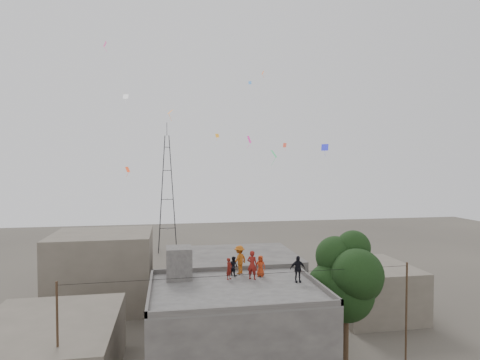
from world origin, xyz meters
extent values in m
cube|color=#454340|center=(0.00, 0.00, 3.00)|extent=(10.00, 8.00, 6.00)
cube|color=#4B4947|center=(0.00, 0.00, 6.05)|extent=(10.00, 8.00, 0.10)
cube|color=#454340|center=(0.00, 3.92, 6.25)|extent=(10.00, 0.15, 0.30)
cube|color=#454340|center=(0.00, -3.92, 6.25)|extent=(10.00, 0.15, 0.30)
cube|color=#454340|center=(4.92, 0.00, 6.25)|extent=(0.15, 8.00, 0.30)
cube|color=#454340|center=(-4.92, 0.00, 6.25)|extent=(0.15, 8.00, 0.30)
cube|color=#454340|center=(-3.20, 2.60, 7.10)|extent=(1.60, 1.80, 2.00)
cube|color=#5D564A|center=(-11.00, 2.00, 2.00)|extent=(8.00, 10.00, 4.00)
cube|color=#454340|center=(2.00, 14.00, 2.50)|extent=(12.00, 9.00, 5.00)
cube|color=#5D564A|center=(-10.00, 16.00, 3.50)|extent=(9.00, 8.00, 7.00)
cube|color=#5D564A|center=(14.00, 10.00, 2.20)|extent=(7.00, 8.00, 4.40)
cylinder|color=black|center=(7.20, 0.50, 2.00)|extent=(0.44, 0.44, 4.00)
cylinder|color=black|center=(7.35, 0.60, 3.60)|extent=(0.64, 0.91, 2.14)
sphere|color=black|center=(7.20, 0.50, 5.20)|extent=(3.60, 3.60, 3.60)
sphere|color=black|center=(8.30, 0.80, 6.00)|extent=(3.00, 3.00, 3.00)
sphere|color=black|center=(6.30, 1.00, 5.60)|extent=(2.80, 2.80, 2.80)
sphere|color=black|center=(7.60, -0.30, 6.60)|extent=(3.20, 3.20, 3.20)
sphere|color=black|center=(6.90, 1.40, 7.40)|extent=(2.60, 2.60, 2.60)
sphere|color=black|center=(8.00, 1.10, 8.00)|extent=(2.20, 2.20, 2.20)
cylinder|color=black|center=(-9.50, -1.50, 3.70)|extent=(0.12, 0.12, 7.40)
cylinder|color=black|center=(10.50, -1.00, 3.70)|extent=(0.12, 0.12, 7.40)
cylinder|color=black|center=(0.50, -1.25, 7.20)|extent=(20.00, 0.52, 0.02)
cylinder|color=black|center=(-4.85, 39.15, 9.00)|extent=(1.27, 1.27, 18.01)
cylinder|color=black|center=(-3.15, 39.15, 9.00)|extent=(1.27, 1.27, 18.01)
cylinder|color=black|center=(-3.15, 40.85, 9.00)|extent=(1.27, 1.27, 18.01)
cylinder|color=black|center=(-4.85, 40.85, 9.00)|extent=(1.27, 1.27, 18.01)
cube|color=black|center=(-4.00, 40.00, 3.60)|extent=(2.36, 0.08, 0.08)
cube|color=black|center=(-4.00, 40.00, 3.60)|extent=(0.08, 2.36, 0.08)
cube|color=black|center=(-4.00, 40.00, 8.10)|extent=(1.81, 0.08, 0.08)
cube|color=black|center=(-4.00, 40.00, 8.10)|extent=(0.08, 1.81, 0.08)
cube|color=black|center=(-4.00, 40.00, 12.60)|extent=(1.26, 0.08, 0.08)
cube|color=black|center=(-4.00, 40.00, 12.60)|extent=(0.08, 1.26, 0.08)
cube|color=black|center=(-4.00, 40.00, 16.20)|extent=(0.82, 0.08, 0.08)
cube|color=black|center=(-4.00, 40.00, 16.20)|extent=(0.08, 0.82, 0.08)
cylinder|color=black|center=(-4.00, 40.00, 19.00)|extent=(0.08, 0.08, 2.00)
imported|color=maroon|center=(1.36, 1.57, 7.01)|extent=(0.80, 0.72, 1.83)
imported|color=#B53614|center=(2.03, 2.12, 6.78)|extent=(0.79, 0.68, 1.36)
imported|color=black|center=(0.33, 2.63, 6.73)|extent=(0.75, 0.78, 1.26)
imported|color=black|center=(4.01, 0.46, 6.92)|extent=(0.98, 0.46, 1.64)
imported|color=#AE5413|center=(0.80, 3.01, 7.04)|extent=(1.38, 1.32, 1.89)
imported|color=#61150F|center=(-0.08, 1.80, 6.78)|extent=(0.58, 0.58, 1.36)
plane|color=#FF451A|center=(-6.88, 8.33, 13.03)|extent=(0.36, 0.48, 0.41)
plane|color=#F927A5|center=(2.78, 9.52, 15.50)|extent=(0.26, 0.61, 0.55)
plane|color=#F8A126|center=(0.67, 14.12, 16.12)|extent=(0.38, 0.34, 0.33)
plane|color=#2428CF|center=(8.23, 6.62, 14.75)|extent=(0.55, 0.43, 0.51)
plane|color=white|center=(-7.31, 11.78, 19.11)|extent=(0.47, 0.28, 0.39)
plane|color=#EB561A|center=(4.80, 13.13, 21.87)|extent=(0.15, 0.36, 0.33)
plane|color=#2FB15E|center=(2.95, 2.25, 14.09)|extent=(0.56, 0.66, 0.47)
plane|color=#E44A35|center=(6.35, 11.24, 15.14)|extent=(0.39, 0.24, 0.39)
plane|color=orange|center=(-3.70, 3.87, 16.86)|extent=(0.41, 0.49, 0.30)
plane|color=#4B93E3|center=(4.73, 18.70, 22.10)|extent=(0.31, 0.17, 0.31)
plane|color=#FF50A3|center=(-8.30, 7.50, 22.12)|extent=(0.17, 0.41, 0.37)
camera|label=1|loc=(-3.85, -23.09, 13.29)|focal=30.00mm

